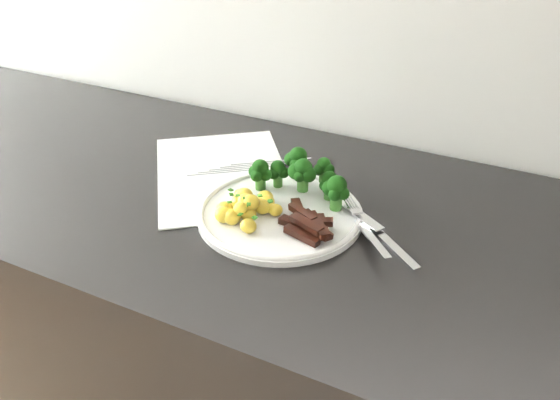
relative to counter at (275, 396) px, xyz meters
name	(u,v)px	position (x,y,z in m)	size (l,w,h in m)	color
counter	(275,396)	(0.00, 0.00, 0.00)	(2.37, 0.59, 0.89)	black
recipe_paper	(222,173)	(-0.13, 0.06, 0.45)	(0.37, 0.39, 0.00)	white
plate	(280,213)	(0.02, -0.02, 0.45)	(0.26, 0.26, 0.01)	white
broccoli	(303,174)	(0.03, 0.05, 0.49)	(0.18, 0.09, 0.07)	#2D601F
potatoes	(247,207)	(-0.02, -0.05, 0.47)	(0.09, 0.11, 0.04)	#EDD74C
beef_strips	(309,224)	(0.08, -0.04, 0.47)	(0.10, 0.09, 0.03)	black
fork	(366,229)	(0.16, -0.01, 0.46)	(0.12, 0.14, 0.02)	silver
knife	(384,240)	(0.19, -0.02, 0.45)	(0.17, 0.13, 0.02)	silver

